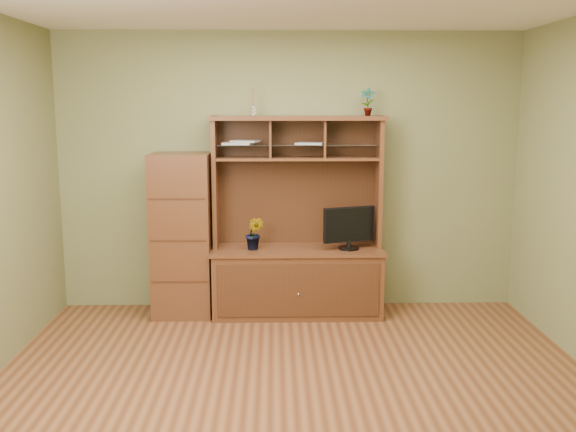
{
  "coord_description": "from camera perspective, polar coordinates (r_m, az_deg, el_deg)",
  "views": [
    {
      "loc": [
        -0.15,
        -4.28,
        2.01
      ],
      "look_at": [
        -0.03,
        1.2,
        1.05
      ],
      "focal_mm": 40.0,
      "sensor_mm": 36.0,
      "label": 1
    }
  ],
  "objects": [
    {
      "name": "room",
      "position": [
        4.33,
        0.69,
        1.15
      ],
      "size": [
        4.54,
        4.04,
        2.74
      ],
      "color": "#582E19",
      "rests_on": "ground"
    },
    {
      "name": "media_hutch",
      "position": [
        6.2,
        0.82,
        -3.97
      ],
      "size": [
        1.66,
        0.61,
        1.9
      ],
      "color": "#4A2A15",
      "rests_on": "room"
    },
    {
      "name": "top_plant",
      "position": [
        6.15,
        7.08,
        10.04
      ],
      "size": [
        0.16,
        0.13,
        0.26
      ],
      "primitive_type": "imported",
      "rotation": [
        0.0,
        0.0,
        -0.35
      ],
      "color": "#366523",
      "rests_on": "media_hutch"
    },
    {
      "name": "magazines",
      "position": [
        6.1,
        -2.14,
        6.53
      ],
      "size": [
        0.99,
        0.27,
        0.04
      ],
      "color": "#B9BABF",
      "rests_on": "media_hutch"
    },
    {
      "name": "monitor",
      "position": [
        6.08,
        5.45,
        -0.99
      ],
      "size": [
        0.5,
        0.2,
        0.4
      ],
      "rotation": [
        0.0,
        0.0,
        0.32
      ],
      "color": "black",
      "rests_on": "media_hutch"
    },
    {
      "name": "side_cabinet",
      "position": [
        6.2,
        -9.39,
        -1.68
      ],
      "size": [
        0.56,
        0.51,
        1.55
      ],
      "color": "#4A2A15",
      "rests_on": "room"
    },
    {
      "name": "reed_diffuser",
      "position": [
        6.09,
        -3.13,
        9.82
      ],
      "size": [
        0.05,
        0.05,
        0.26
      ],
      "color": "silver",
      "rests_on": "media_hutch"
    },
    {
      "name": "orchid_plant",
      "position": [
        6.05,
        -2.99,
        -1.55
      ],
      "size": [
        0.21,
        0.19,
        0.32
      ],
      "primitive_type": "imported",
      "rotation": [
        0.0,
        0.0,
        -0.31
      ],
      "color": "#2D5F20",
      "rests_on": "media_hutch"
    }
  ]
}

